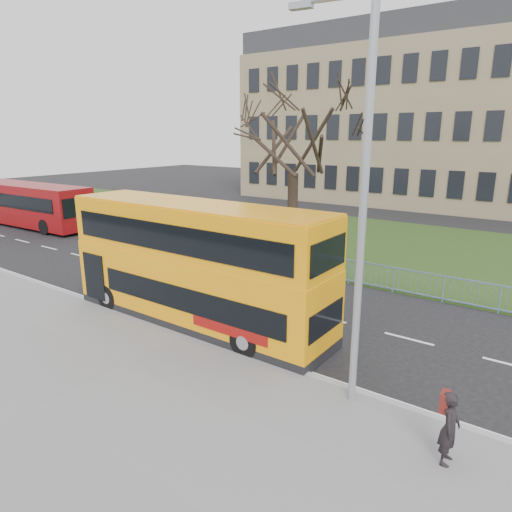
# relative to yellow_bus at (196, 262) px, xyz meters

# --- Properties ---
(ground) EXTENTS (120.00, 120.00, 0.00)m
(ground) POSITION_rel_yellow_bus_xyz_m (0.49, 0.51, -2.24)
(ground) COLOR black
(ground) RESTS_ON ground
(pavement) EXTENTS (80.00, 10.50, 0.12)m
(pavement) POSITION_rel_yellow_bus_xyz_m (0.49, -6.24, -2.18)
(pavement) COLOR slate
(pavement) RESTS_ON ground
(kerb) EXTENTS (80.00, 0.20, 0.14)m
(kerb) POSITION_rel_yellow_bus_xyz_m (0.49, -1.04, -2.17)
(kerb) COLOR gray
(kerb) RESTS_ON ground
(grass_verge) EXTENTS (80.00, 15.40, 0.08)m
(grass_verge) POSITION_rel_yellow_bus_xyz_m (0.49, 14.81, -2.20)
(grass_verge) COLOR #263D16
(grass_verge) RESTS_ON ground
(guard_railing) EXTENTS (40.00, 0.12, 1.10)m
(guard_railing) POSITION_rel_yellow_bus_xyz_m (0.49, 7.11, -1.69)
(guard_railing) COLOR #7097C7
(guard_railing) RESTS_ON ground
(bare_tree) EXTENTS (7.17, 7.17, 10.24)m
(bare_tree) POSITION_rel_yellow_bus_xyz_m (-2.51, 10.51, 2.96)
(bare_tree) COLOR black
(bare_tree) RESTS_ON grass_verge
(civic_building) EXTENTS (30.00, 15.00, 14.00)m
(civic_building) POSITION_rel_yellow_bus_xyz_m (-4.51, 35.51, 4.76)
(civic_building) COLOR #826D52
(civic_building) RESTS_ON ground
(yellow_bus) EXTENTS (9.99, 2.45, 4.18)m
(yellow_bus) POSITION_rel_yellow_bus_xyz_m (0.00, 0.00, 0.00)
(yellow_bus) COLOR #FF9D0A
(yellow_bus) RESTS_ON ground
(red_bus) EXTENTS (11.49, 3.05, 3.00)m
(red_bus) POSITION_rel_yellow_bus_xyz_m (-21.68, 5.90, -0.64)
(red_bus) COLOR maroon
(red_bus) RESTS_ON ground
(pedestrian) EXTENTS (0.40, 0.58, 1.54)m
(pedestrian) POSITION_rel_yellow_bus_xyz_m (8.95, -2.46, -1.35)
(pedestrian) COLOR black
(pedestrian) RESTS_ON pavement
(street_lamp) EXTENTS (1.91, 0.47, 9.07)m
(street_lamp) POSITION_rel_yellow_bus_xyz_m (6.38, -1.50, 2.85)
(street_lamp) COLOR #95999D
(street_lamp) RESTS_ON pavement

